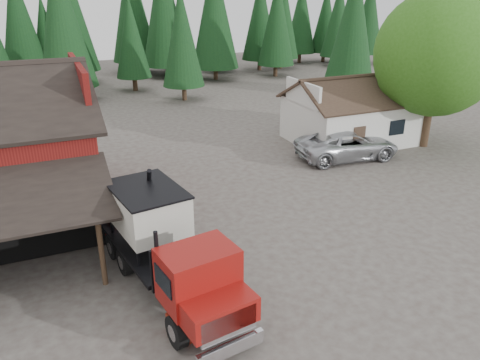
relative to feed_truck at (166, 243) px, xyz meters
name	(u,v)px	position (x,y,z in m)	size (l,w,h in m)	color
ground	(266,279)	(3.50, -0.96, -1.85)	(120.00, 120.00, 0.00)	#4A403A
farmhouse	(351,118)	(16.50, 12.04, -0.18)	(8.60, 6.42, 4.65)	silver
deciduous_tree	(437,58)	(20.51, 9.01, 4.06)	(8.00, 8.00, 10.20)	#382619
conifer_backdrop	(103,83)	(3.50, 41.04, -1.85)	(76.00, 16.00, 16.00)	black
near_pine_b	(182,37)	(9.50, 29.04, 4.04)	(3.96, 3.96, 10.40)	#382619
near_pine_c	(353,23)	(25.50, 25.04, 5.04)	(4.84, 4.84, 12.40)	#382619
near_pine_d	(61,20)	(-0.50, 33.04, 5.54)	(5.28, 5.28, 13.40)	#382619
feed_truck	(166,243)	(0.00, 0.00, 0.00)	(3.68, 9.03, 3.96)	black
silver_car	(347,145)	(14.15, 9.04, -0.94)	(3.03, 6.57, 1.83)	#B9BCC2
equip_box	(185,325)	(-0.17, -2.56, -1.55)	(0.70, 1.10, 0.60)	maroon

